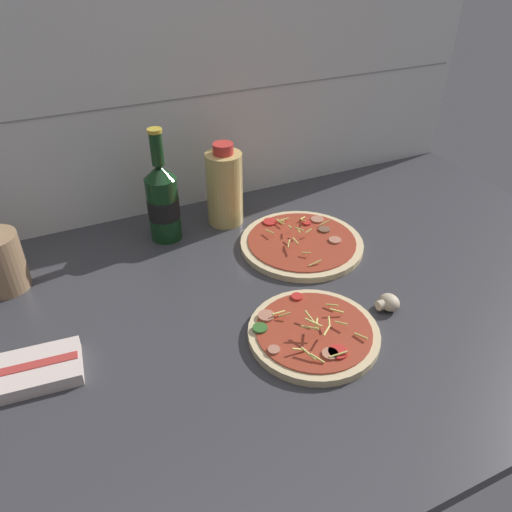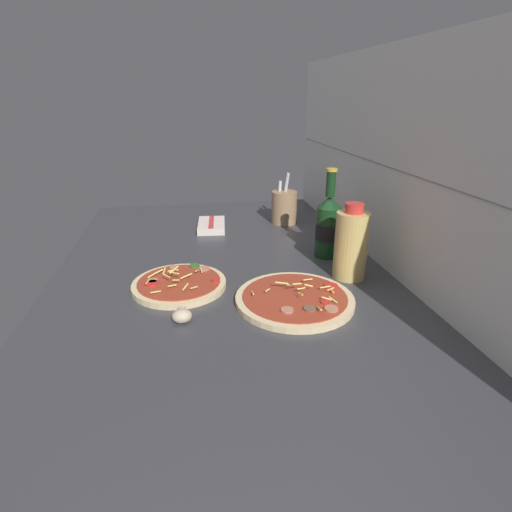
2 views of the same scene
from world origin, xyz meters
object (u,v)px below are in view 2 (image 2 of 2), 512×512
oil_bottle (351,244)px  utensil_crock (284,207)px  beer_bottle (328,226)px  pizza_near (179,284)px  mushroom_left (182,315)px  dish_towel (210,225)px  pizza_far (295,299)px

oil_bottle → utensil_crock: size_ratio=1.07×
utensil_crock → beer_bottle: bearing=7.5°
beer_bottle → oil_bottle: (15.27, 0.90, -0.27)cm
pizza_near → mushroom_left: pizza_near is taller
pizza_near → oil_bottle: oil_bottle is taller
pizza_near → dish_towel: bearing=166.6°
pizza_near → utensil_crock: (-48.89, 38.98, 5.27)cm
beer_bottle → mushroom_left: 53.46cm
pizza_far → beer_bottle: beer_bottle is taller
mushroom_left → pizza_far: bearing=99.2°
beer_bottle → utensil_crock: 35.40cm
beer_bottle → oil_bottle: 15.30cm
beer_bottle → dish_towel: size_ratio=1.53×
beer_bottle → oil_bottle: bearing=3.4°
pizza_near → mushroom_left: 16.88cm
oil_bottle → pizza_far: bearing=-57.5°
oil_bottle → pizza_near: bearing=-91.7°
beer_bottle → dish_towel: bearing=-135.1°
dish_towel → mushroom_left: bearing=-9.3°
mushroom_left → utensil_crock: size_ratio=0.24×
beer_bottle → mushroom_left: size_ratio=5.81×
mushroom_left → pizza_near: bearing=-177.8°
utensil_crock → dish_towel: 28.46cm
pizza_near → utensil_crock: bearing=141.4°
pizza_far → utensil_crock: utensil_crock is taller
pizza_near → dish_towel: size_ratio=1.38×
pizza_far → oil_bottle: oil_bottle is taller
mushroom_left → dish_towel: mushroom_left is taller
mushroom_left → utensil_crock: 76.25cm
pizza_far → oil_bottle: bearing=122.5°
pizza_far → utensil_crock: size_ratio=1.48×
utensil_crock → dish_towel: size_ratio=1.10×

